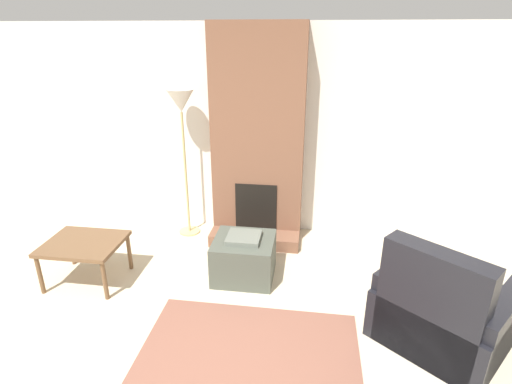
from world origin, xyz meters
TOP-DOWN VIEW (x-y plane):
  - wall_back at (0.00, 3.27)m, footprint 8.25×0.06m
  - fireplace at (0.00, 3.04)m, footprint 1.11×0.67m
  - ottoman at (-0.01, 2.02)m, footprint 0.64×0.59m
  - armchair at (1.79, 1.28)m, footprint 1.33×1.32m
  - side_table at (-1.64, 1.71)m, footprint 0.77×0.64m
  - floor_lamp_left at (-0.90, 2.94)m, footprint 0.33×0.33m
  - area_rug at (0.22, 0.87)m, footprint 1.81×1.26m

SIDE VIEW (x-z plane):
  - area_rug at x=0.22m, z-range 0.00..0.01m
  - ottoman at x=-0.01m, z-range -0.02..0.48m
  - armchair at x=1.79m, z-range -0.19..0.80m
  - side_table at x=-1.64m, z-range 0.18..0.64m
  - fireplace at x=0.00m, z-range -0.06..2.54m
  - wall_back at x=0.00m, z-range 0.00..2.60m
  - floor_lamp_left at x=-0.90m, z-range 0.68..2.54m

